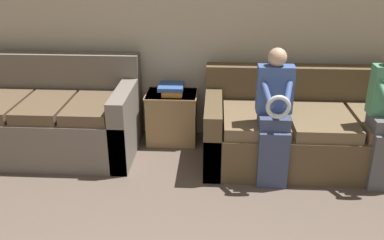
{
  "coord_description": "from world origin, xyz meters",
  "views": [
    {
      "loc": [
        0.21,
        -1.1,
        2.01
      ],
      "look_at": [
        0.03,
        1.97,
        0.71
      ],
      "focal_mm": 40.0,
      "sensor_mm": 36.0,
      "label": 1
    }
  ],
  "objects_px": {
    "couch_side": "(53,119)",
    "book_stack": "(172,89)",
    "side_shelf": "(172,117)",
    "child_left_seated": "(274,113)",
    "couch_main": "(316,131)"
  },
  "relations": [
    {
      "from": "side_shelf",
      "to": "book_stack",
      "type": "distance_m",
      "value": 0.31
    },
    {
      "from": "side_shelf",
      "to": "couch_side",
      "type": "bearing_deg",
      "value": -166.92
    },
    {
      "from": "child_left_seated",
      "to": "side_shelf",
      "type": "distance_m",
      "value": 1.27
    },
    {
      "from": "couch_side",
      "to": "side_shelf",
      "type": "relative_size",
      "value": 3.13
    },
    {
      "from": "couch_main",
      "to": "book_stack",
      "type": "distance_m",
      "value": 1.49
    },
    {
      "from": "side_shelf",
      "to": "couch_main",
      "type": "bearing_deg",
      "value": -13.03
    },
    {
      "from": "side_shelf",
      "to": "child_left_seated",
      "type": "bearing_deg",
      "value": -37.97
    },
    {
      "from": "couch_side",
      "to": "side_shelf",
      "type": "distance_m",
      "value": 1.21
    },
    {
      "from": "couch_main",
      "to": "couch_side",
      "type": "height_order",
      "value": "couch_side"
    },
    {
      "from": "couch_main",
      "to": "book_stack",
      "type": "xyz_separation_m",
      "value": [
        -1.42,
        0.32,
        0.29
      ]
    },
    {
      "from": "side_shelf",
      "to": "book_stack",
      "type": "relative_size",
      "value": 1.94
    },
    {
      "from": "couch_side",
      "to": "child_left_seated",
      "type": "relative_size",
      "value": 1.42
    },
    {
      "from": "couch_main",
      "to": "couch_side",
      "type": "relative_size",
      "value": 1.27
    },
    {
      "from": "couch_main",
      "to": "child_left_seated",
      "type": "xyz_separation_m",
      "value": [
        -0.47,
        -0.42,
        0.34
      ]
    },
    {
      "from": "couch_side",
      "to": "book_stack",
      "type": "relative_size",
      "value": 6.07
    }
  ]
}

